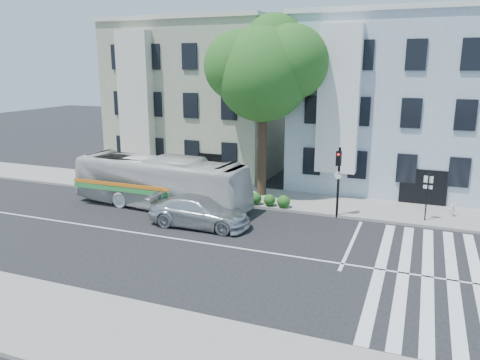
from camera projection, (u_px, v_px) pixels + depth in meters
The scene contains 12 objects.
ground at pixel (202, 243), 21.74m from camera, with size 120.00×120.00×0.00m, color black.
sidewalk_far at pixel (259, 197), 28.95m from camera, with size 80.00×4.00×0.15m, color gray.
sidewalk_near at pixel (88, 329), 14.50m from camera, with size 80.00×4.00×0.15m, color gray.
building_left at pixel (205, 99), 36.48m from camera, with size 12.00×10.00×11.00m, color gray.
building_right at pixel (392, 104), 31.47m from camera, with size 12.00×10.00×11.00m, color #A1B2C0.
street_tree at pixel (265, 69), 27.74m from camera, with size 7.30×5.90×11.10m.
bus at pixel (160, 182), 26.86m from camera, with size 10.76×2.52×3.00m, color silver.
sedan at pixel (199, 212), 23.84m from camera, with size 5.30×2.15×1.54m, color silver.
hedge at pixel (216, 194), 28.08m from camera, with size 8.50×0.84×0.70m, color #286220, non-canonical shape.
traffic_signal at pixel (338, 173), 24.67m from camera, with size 0.40×0.52×3.86m.
fire_hydrant at pixel (452, 210), 25.02m from camera, with size 0.40×0.24×0.69m.
far_sign_pole at pixel (427, 190), 24.12m from camera, with size 0.46×0.19×2.52m.
Camera 1 is at (9.17, -18.33, 8.01)m, focal length 35.00 mm.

